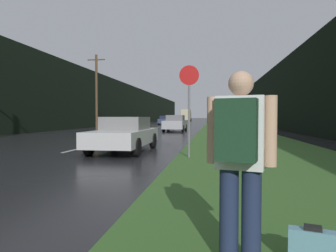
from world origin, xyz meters
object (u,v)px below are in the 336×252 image
at_px(stop_sign, 189,102).
at_px(delivery_truck, 186,115).
at_px(suitcase, 313,249).
at_px(car_passing_far, 175,123).
at_px(car_passing_near, 125,134).
at_px(car_oncoming, 166,120).
at_px(hitchhiker_with_backpack, 240,156).

height_order(stop_sign, delivery_truck, delivery_truck).
xyz_separation_m(suitcase, car_passing_far, (-4.34, 24.73, 0.57)).
xyz_separation_m(car_passing_near, car_oncoming, (-4.42, 38.41, 0.07)).
height_order(stop_sign, hitchhiker_with_backpack, stop_sign).
bearing_deg(delivery_truck, car_passing_near, -86.79).
bearing_deg(car_oncoming, suitcase, -79.44).
xyz_separation_m(car_passing_far, car_oncoming, (-4.42, 22.28, 0.00)).
height_order(car_oncoming, delivery_truck, delivery_truck).
bearing_deg(car_passing_far, suitcase, 99.95).
distance_m(hitchhiker_with_backpack, car_oncoming, 47.82).
xyz_separation_m(hitchhiker_with_backpack, delivery_truck, (-8.10, 87.56, 0.83)).
relative_size(hitchhiker_with_backpack, suitcase, 4.14).
distance_m(hitchhiker_with_backpack, car_passing_far, 25.12).
relative_size(suitcase, delivery_truck, 0.05).
bearing_deg(stop_sign, car_passing_near, 150.10).
relative_size(stop_sign, hitchhiker_with_backpack, 1.72).
bearing_deg(stop_sign, hitchhiker_with_backpack, -81.96).
bearing_deg(suitcase, car_passing_near, 131.22).
bearing_deg(stop_sign, delivery_truck, 95.04).
relative_size(car_passing_far, car_oncoming, 0.98).
xyz_separation_m(car_oncoming, delivery_truck, (0.00, 40.43, 1.09)).
relative_size(stop_sign, car_passing_near, 0.67).
relative_size(hitchhiker_with_backpack, delivery_truck, 0.21).
distance_m(stop_sign, delivery_truck, 80.68).
xyz_separation_m(car_passing_near, delivery_truck, (-4.42, 78.84, 1.16)).
bearing_deg(hitchhiker_with_backpack, stop_sign, 112.50).
xyz_separation_m(hitchhiker_with_backpack, suitcase, (0.66, 0.12, -0.84)).
xyz_separation_m(stop_sign, car_oncoming, (-7.09, 39.94, -1.09)).
bearing_deg(suitcase, car_passing_far, 114.41).
relative_size(hitchhiker_with_backpack, car_passing_far, 0.38).
height_order(car_passing_near, car_passing_far, car_passing_far).
distance_m(suitcase, car_oncoming, 47.83).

